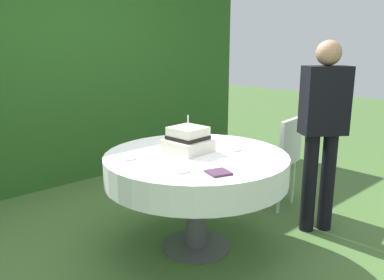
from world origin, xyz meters
The scene contains 10 objects.
ground_plane centered at (0.00, 0.00, 0.00)m, with size 20.00×20.00×0.00m, color #476B33.
foliage_hedge centered at (0.00, 2.37, 1.21)m, with size 5.31×0.63×2.42m, color #28561E.
cake_table centered at (0.00, 0.00, 0.65)m, with size 1.38×1.38×0.77m.
wedding_cake centered at (0.00, 0.10, 0.86)m, with size 0.32×0.34×0.28m.
serving_plate_near centered at (-0.44, 0.24, 0.77)m, with size 0.11×0.11×0.01m, color white.
serving_plate_far centered at (-0.36, -0.23, 0.77)m, with size 0.12×0.12×0.01m, color white.
serving_plate_left centered at (0.29, -0.10, 0.77)m, with size 0.14×0.14×0.01m, color white.
napkin_stack centered at (-0.21, -0.43, 0.77)m, with size 0.14×0.14×0.01m, color #4C2D47.
garden_chair centered at (1.16, 0.04, 0.54)m, with size 0.46×0.46×0.89m.
standing_person centered at (0.97, -0.48, 0.93)m, with size 0.41×0.37×1.60m.
Camera 1 is at (-1.94, -2.04, 1.56)m, focal length 36.51 mm.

